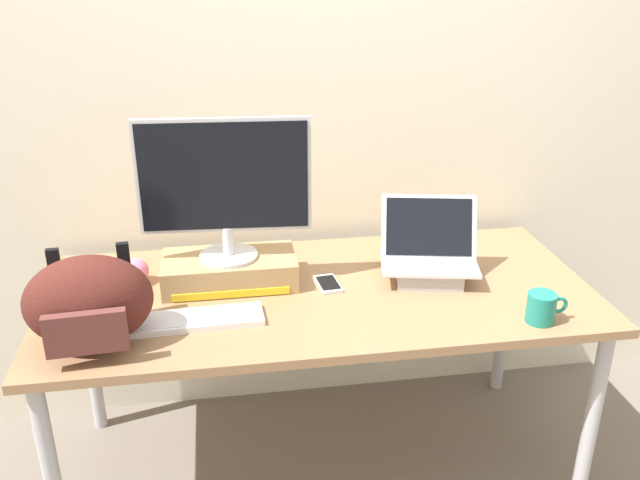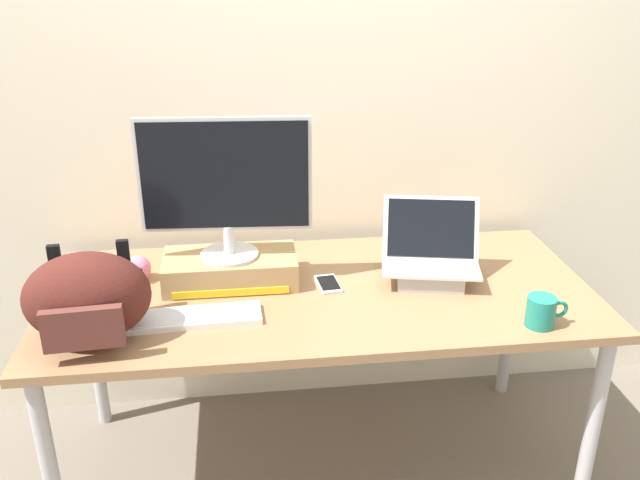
{
  "view_description": "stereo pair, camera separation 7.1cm",
  "coord_description": "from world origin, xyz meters",
  "px_view_note": "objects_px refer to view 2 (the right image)",
  "views": [
    {
      "loc": [
        -0.32,
        -1.99,
        1.79
      ],
      "look_at": [
        0.0,
        0.0,
        0.92
      ],
      "focal_mm": 37.84,
      "sensor_mm": 36.0,
      "label": 1
    },
    {
      "loc": [
        -0.25,
        -2.0,
        1.79
      ],
      "look_at": [
        0.0,
        0.0,
        0.92
      ],
      "focal_mm": 37.84,
      "sensor_mm": 36.0,
      "label": 2
    }
  ],
  "objects_px": {
    "external_keyboard": "(187,318)",
    "messenger_backpack": "(87,298)",
    "open_laptop": "(430,264)",
    "cell_phone": "(328,284)",
    "plush_toy": "(138,268)",
    "toner_box_yellow": "(230,269)",
    "coffee_mug": "(542,311)",
    "desktop_monitor": "(225,184)"
  },
  "relations": [
    {
      "from": "toner_box_yellow",
      "to": "desktop_monitor",
      "type": "relative_size",
      "value": 0.8
    },
    {
      "from": "plush_toy",
      "to": "messenger_backpack",
      "type": "bearing_deg",
      "value": -103.3
    },
    {
      "from": "desktop_monitor",
      "to": "external_keyboard",
      "type": "bearing_deg",
      "value": -114.03
    },
    {
      "from": "external_keyboard",
      "to": "desktop_monitor",
      "type": "bearing_deg",
      "value": 59.7
    },
    {
      "from": "open_laptop",
      "to": "plush_toy",
      "type": "xyz_separation_m",
      "value": [
        -1.0,
        0.11,
        -0.01
      ]
    },
    {
      "from": "toner_box_yellow",
      "to": "plush_toy",
      "type": "relative_size",
      "value": 5.01
    },
    {
      "from": "external_keyboard",
      "to": "messenger_backpack",
      "type": "distance_m",
      "value": 0.3
    },
    {
      "from": "toner_box_yellow",
      "to": "cell_phone",
      "type": "bearing_deg",
      "value": -11.87
    },
    {
      "from": "messenger_backpack",
      "to": "coffee_mug",
      "type": "height_order",
      "value": "messenger_backpack"
    },
    {
      "from": "cell_phone",
      "to": "plush_toy",
      "type": "height_order",
      "value": "plush_toy"
    },
    {
      "from": "desktop_monitor",
      "to": "external_keyboard",
      "type": "xyz_separation_m",
      "value": [
        -0.13,
        -0.25,
        -0.34
      ]
    },
    {
      "from": "external_keyboard",
      "to": "coffee_mug",
      "type": "height_order",
      "value": "coffee_mug"
    },
    {
      "from": "messenger_backpack",
      "to": "plush_toy",
      "type": "bearing_deg",
      "value": 72.65
    },
    {
      "from": "open_laptop",
      "to": "cell_phone",
      "type": "relative_size",
      "value": 2.62
    },
    {
      "from": "messenger_backpack",
      "to": "coffee_mug",
      "type": "relative_size",
      "value": 2.89
    },
    {
      "from": "toner_box_yellow",
      "to": "open_laptop",
      "type": "xyz_separation_m",
      "value": [
        0.68,
        -0.06,
        0.01
      ]
    },
    {
      "from": "toner_box_yellow",
      "to": "open_laptop",
      "type": "bearing_deg",
      "value": -5.19
    },
    {
      "from": "external_keyboard",
      "to": "messenger_backpack",
      "type": "xyz_separation_m",
      "value": [
        -0.27,
        -0.06,
        0.12
      ]
    },
    {
      "from": "toner_box_yellow",
      "to": "coffee_mug",
      "type": "distance_m",
      "value": 1.02
    },
    {
      "from": "external_keyboard",
      "to": "plush_toy",
      "type": "distance_m",
      "value": 0.36
    },
    {
      "from": "open_laptop",
      "to": "messenger_backpack",
      "type": "xyz_separation_m",
      "value": [
        -1.09,
        -0.26,
        0.08
      ]
    },
    {
      "from": "cell_phone",
      "to": "plush_toy",
      "type": "bearing_deg",
      "value": 163.44
    },
    {
      "from": "open_laptop",
      "to": "cell_phone",
      "type": "bearing_deg",
      "value": -167.2
    },
    {
      "from": "coffee_mug",
      "to": "cell_phone",
      "type": "xyz_separation_m",
      "value": [
        -0.6,
        0.34,
        -0.04
      ]
    },
    {
      "from": "coffee_mug",
      "to": "desktop_monitor",
      "type": "bearing_deg",
      "value": 156.35
    },
    {
      "from": "plush_toy",
      "to": "external_keyboard",
      "type": "bearing_deg",
      "value": -59.07
    },
    {
      "from": "desktop_monitor",
      "to": "messenger_backpack",
      "type": "xyz_separation_m",
      "value": [
        -0.4,
        -0.32,
        -0.22
      ]
    },
    {
      "from": "toner_box_yellow",
      "to": "coffee_mug",
      "type": "relative_size",
      "value": 3.44
    },
    {
      "from": "messenger_backpack",
      "to": "coffee_mug",
      "type": "xyz_separation_m",
      "value": [
        1.34,
        -0.09,
        -0.09
      ]
    },
    {
      "from": "open_laptop",
      "to": "external_keyboard",
      "type": "xyz_separation_m",
      "value": [
        -0.82,
        -0.19,
        -0.05
      ]
    },
    {
      "from": "messenger_backpack",
      "to": "coffee_mug",
      "type": "bearing_deg",
      "value": -7.97
    },
    {
      "from": "open_laptop",
      "to": "external_keyboard",
      "type": "height_order",
      "value": "open_laptop"
    },
    {
      "from": "desktop_monitor",
      "to": "external_keyboard",
      "type": "relative_size",
      "value": 1.23
    },
    {
      "from": "toner_box_yellow",
      "to": "open_laptop",
      "type": "height_order",
      "value": "open_laptop"
    },
    {
      "from": "external_keyboard",
      "to": "coffee_mug",
      "type": "bearing_deg",
      "value": -10.64
    },
    {
      "from": "external_keyboard",
      "to": "messenger_backpack",
      "type": "relative_size",
      "value": 1.22
    },
    {
      "from": "coffee_mug",
      "to": "messenger_backpack",
      "type": "bearing_deg",
      "value": 176.08
    },
    {
      "from": "toner_box_yellow",
      "to": "messenger_backpack",
      "type": "bearing_deg",
      "value": -141.79
    },
    {
      "from": "plush_toy",
      "to": "desktop_monitor",
      "type": "bearing_deg",
      "value": -9.48
    },
    {
      "from": "external_keyboard",
      "to": "plush_toy",
      "type": "height_order",
      "value": "plush_toy"
    },
    {
      "from": "cell_phone",
      "to": "plush_toy",
      "type": "distance_m",
      "value": 0.66
    },
    {
      "from": "toner_box_yellow",
      "to": "open_laptop",
      "type": "relative_size",
      "value": 1.22
    }
  ]
}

